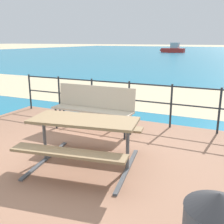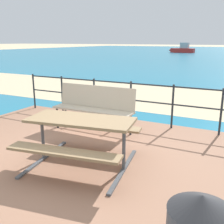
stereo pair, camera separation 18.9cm
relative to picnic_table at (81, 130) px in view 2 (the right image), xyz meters
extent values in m
plane|color=beige|center=(-0.22, 0.03, -0.62)|extent=(240.00, 240.00, 0.00)
cube|color=#996B51|center=(-0.22, 0.03, -0.59)|extent=(6.40, 5.20, 0.06)
cube|color=beige|center=(-0.22, 5.90, -0.61)|extent=(54.02, 4.87, 0.01)
cube|color=#8C704C|center=(0.00, 0.00, 0.16)|extent=(1.67, 0.92, 0.04)
cube|color=#8C704C|center=(0.10, -0.57, -0.11)|extent=(1.60, 0.52, 0.04)
cube|color=#8C704C|center=(-0.10, 0.57, -0.11)|extent=(1.60, 0.52, 0.04)
cylinder|color=#4C5156|center=(-0.66, -0.11, -0.20)|extent=(0.06, 0.06, 0.72)
cube|color=#4C5156|center=(-0.66, -0.11, -0.54)|extent=(0.29, 1.42, 0.03)
cylinder|color=#4C5156|center=(0.66, 0.11, -0.20)|extent=(0.06, 0.06, 0.72)
cube|color=#4C5156|center=(0.66, 0.11, -0.54)|extent=(0.29, 1.42, 0.03)
cube|color=#BCAD93|center=(-0.67, 1.43, -0.09)|extent=(1.77, 0.41, 0.04)
cube|color=#BCAD93|center=(-0.67, 1.61, 0.16)|extent=(1.77, 0.08, 0.46)
cylinder|color=#1E2328|center=(-1.48, 1.28, -0.33)|extent=(0.04, 0.04, 0.47)
cylinder|color=#1E2328|center=(-1.48, 1.58, -0.33)|extent=(0.04, 0.04, 0.47)
cylinder|color=#1E2328|center=(0.13, 1.29, -0.33)|extent=(0.04, 0.04, 0.47)
cylinder|color=#1E2328|center=(0.13, 1.59, -0.33)|extent=(0.04, 0.04, 0.47)
cylinder|color=#1E2328|center=(-3.17, 2.40, -0.08)|extent=(0.04, 0.04, 0.96)
cylinder|color=#1E2328|center=(-2.19, 2.40, -0.08)|extent=(0.04, 0.04, 0.96)
cylinder|color=#1E2328|center=(-1.21, 2.40, -0.08)|extent=(0.04, 0.04, 0.96)
cylinder|color=#1E2328|center=(-0.22, 2.40, -0.08)|extent=(0.04, 0.04, 0.96)
cylinder|color=#1E2328|center=(0.76, 2.40, -0.08)|extent=(0.04, 0.04, 0.96)
cylinder|color=#1E2328|center=(1.74, 2.40, -0.08)|extent=(0.04, 0.04, 0.96)
cylinder|color=#1E2328|center=(-0.22, 2.40, 0.36)|extent=(5.90, 0.03, 0.03)
cylinder|color=#1E2328|center=(-0.22, 2.40, -0.03)|extent=(5.90, 0.03, 0.03)
cone|color=#262628|center=(1.97, -1.42, 0.21)|extent=(0.49, 0.49, 0.12)
cube|color=red|center=(-7.78, 40.94, -0.27)|extent=(3.79, 1.47, 0.68)
cube|color=#A5A8AD|center=(-7.51, 40.90, 0.51)|extent=(1.37, 0.90, 0.89)
cone|color=red|center=(-9.86, 41.20, -0.27)|extent=(0.57, 0.67, 0.61)
camera|label=1|loc=(1.98, -3.25, 1.31)|focal=42.84mm
camera|label=2|loc=(2.15, -3.17, 1.31)|focal=42.84mm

